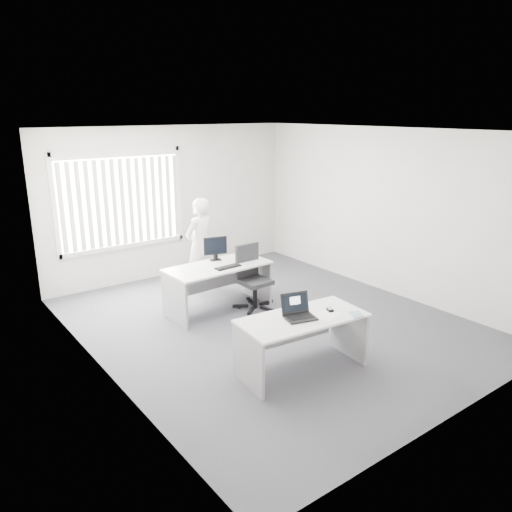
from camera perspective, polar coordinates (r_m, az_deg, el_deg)
ground at (r=7.54m, az=1.59°, el=-7.64°), size 6.00×6.00×0.00m
wall_back at (r=9.57m, az=-9.60°, el=6.12°), size 5.00×0.02×2.80m
wall_front at (r=5.18m, az=22.78°, el=-3.73°), size 5.00×0.02×2.80m
wall_left at (r=5.92m, az=-17.66°, el=-0.79°), size 0.02×6.00×2.80m
wall_right at (r=8.82m, az=14.56°, el=4.96°), size 0.02×6.00×2.80m
ceiling at (r=6.89m, az=1.78°, el=14.15°), size 5.00×6.00×0.02m
window at (r=9.10m, az=-15.15°, el=6.22°), size 2.32×0.06×1.76m
blinds at (r=9.05m, az=-14.99°, el=5.98°), size 2.20×0.10×1.50m
desk_near at (r=6.07m, az=5.28°, el=-8.65°), size 1.60×0.87×0.70m
desk_far at (r=7.84m, az=-4.35°, el=-2.52°), size 1.65×0.83×0.74m
office_chair at (r=7.99m, az=-0.34°, el=-3.74°), size 0.60×0.60×1.03m
person at (r=8.66m, az=-6.44°, el=1.24°), size 0.68×0.54×1.64m
laptop at (r=5.88m, az=5.12°, el=-5.94°), size 0.42×0.40×0.28m
paper_sheet at (r=6.08m, az=8.12°, el=-6.66°), size 0.36×0.28×0.00m
mouse at (r=6.19m, az=8.45°, el=-6.03°), size 0.09×0.12×0.04m
booklet at (r=6.15m, az=11.40°, el=-6.55°), size 0.20×0.23×0.01m
keyboard at (r=7.65m, az=-3.23°, el=-1.26°), size 0.43×0.16×0.02m
monitor at (r=8.00m, az=-4.67°, el=0.85°), size 0.40×0.21×0.38m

